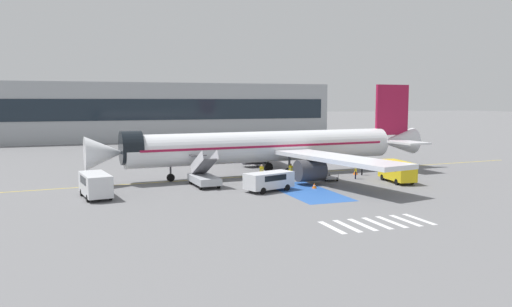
{
  "coord_description": "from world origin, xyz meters",
  "views": [
    {
      "loc": [
        -21.52,
        -53.58,
        8.67
      ],
      "look_at": [
        -2.49,
        0.02,
        2.62
      ],
      "focal_mm": 35.0,
      "sensor_mm": 36.0,
      "label": 1
    }
  ],
  "objects_px": {
    "service_van_1": "(397,170)",
    "terminal_building": "(144,112)",
    "service_van_2": "(269,180)",
    "traffic_cone_1": "(355,172)",
    "boarding_stairs_forward": "(204,177)",
    "baggage_cart": "(328,178)",
    "ground_crew_0": "(362,167)",
    "traffic_cone_0": "(314,186)",
    "service_van_0": "(95,183)",
    "ground_crew_1": "(262,172)",
    "airliner": "(272,147)",
    "fuel_tanker": "(262,143)",
    "ground_crew_2": "(291,170)",
    "ground_crew_3": "(356,170)"
  },
  "relations": [
    {
      "from": "service_van_1",
      "to": "terminal_building",
      "type": "relative_size",
      "value": 0.06
    },
    {
      "from": "service_van_2",
      "to": "traffic_cone_1",
      "type": "height_order",
      "value": "service_van_2"
    },
    {
      "from": "boarding_stairs_forward",
      "to": "baggage_cart",
      "type": "relative_size",
      "value": 1.98
    },
    {
      "from": "service_van_2",
      "to": "ground_crew_0",
      "type": "relative_size",
      "value": 3.14
    },
    {
      "from": "baggage_cart",
      "to": "traffic_cone_0",
      "type": "distance_m",
      "value": 5.7
    },
    {
      "from": "service_van_0",
      "to": "service_van_1",
      "type": "height_order",
      "value": "service_van_1"
    },
    {
      "from": "boarding_stairs_forward",
      "to": "ground_crew_1",
      "type": "xyz_separation_m",
      "value": [
        6.59,
        1.03,
        0.08
      ]
    },
    {
      "from": "airliner",
      "to": "fuel_tanker",
      "type": "relative_size",
      "value": 3.96
    },
    {
      "from": "service_van_1",
      "to": "terminal_building",
      "type": "height_order",
      "value": "terminal_building"
    },
    {
      "from": "airliner",
      "to": "traffic_cone_0",
      "type": "height_order",
      "value": "airliner"
    },
    {
      "from": "fuel_tanker",
      "to": "baggage_cart",
      "type": "bearing_deg",
      "value": -103.56
    },
    {
      "from": "traffic_cone_1",
      "to": "baggage_cart",
      "type": "bearing_deg",
      "value": -152.94
    },
    {
      "from": "service_van_0",
      "to": "ground_crew_2",
      "type": "relative_size",
      "value": 3.04
    },
    {
      "from": "service_van_2",
      "to": "ground_crew_3",
      "type": "bearing_deg",
      "value": -90.47
    },
    {
      "from": "ground_crew_0",
      "to": "traffic_cone_1",
      "type": "bearing_deg",
      "value": 76.83
    },
    {
      "from": "ground_crew_1",
      "to": "airliner",
      "type": "bearing_deg",
      "value": -96.67
    },
    {
      "from": "service_van_0",
      "to": "baggage_cart",
      "type": "height_order",
      "value": "service_van_0"
    },
    {
      "from": "boarding_stairs_forward",
      "to": "service_van_2",
      "type": "distance_m",
      "value": 7.05
    },
    {
      "from": "fuel_tanker",
      "to": "traffic_cone_0",
      "type": "distance_m",
      "value": 32.75
    },
    {
      "from": "airliner",
      "to": "ground_crew_0",
      "type": "relative_size",
      "value": 25.06
    },
    {
      "from": "baggage_cart",
      "to": "airliner",
      "type": "bearing_deg",
      "value": -47.09
    },
    {
      "from": "terminal_building",
      "to": "boarding_stairs_forward",
      "type": "bearing_deg",
      "value": -91.58
    },
    {
      "from": "fuel_tanker",
      "to": "boarding_stairs_forward",
      "type": "bearing_deg",
      "value": -129.22
    },
    {
      "from": "baggage_cart",
      "to": "ground_crew_3",
      "type": "height_order",
      "value": "ground_crew_3"
    },
    {
      "from": "ground_crew_2",
      "to": "terminal_building",
      "type": "bearing_deg",
      "value": 163.32
    },
    {
      "from": "ground_crew_0",
      "to": "ground_crew_2",
      "type": "xyz_separation_m",
      "value": [
        -9.09,
        -0.06,
        0.06
      ]
    },
    {
      "from": "baggage_cart",
      "to": "traffic_cone_0",
      "type": "relative_size",
      "value": 5.14
    },
    {
      "from": "ground_crew_0",
      "to": "terminal_building",
      "type": "xyz_separation_m",
      "value": [
        -17.49,
        60.24,
        5.26
      ]
    },
    {
      "from": "ground_crew_0",
      "to": "baggage_cart",
      "type": "bearing_deg",
      "value": 153.28
    },
    {
      "from": "service_van_0",
      "to": "ground_crew_2",
      "type": "xyz_separation_m",
      "value": [
        20.7,
        3.97,
        -0.3
      ]
    },
    {
      "from": "ground_crew_0",
      "to": "ground_crew_1",
      "type": "height_order",
      "value": "ground_crew_1"
    },
    {
      "from": "service_van_0",
      "to": "airliner",
      "type": "bearing_deg",
      "value": 12.13
    },
    {
      "from": "ground_crew_2",
      "to": "fuel_tanker",
      "type": "bearing_deg",
      "value": 141.91
    },
    {
      "from": "baggage_cart",
      "to": "fuel_tanker",
      "type": "bearing_deg",
      "value": -91.48
    },
    {
      "from": "airliner",
      "to": "ground_crew_2",
      "type": "distance_m",
      "value": 4.43
    },
    {
      "from": "terminal_building",
      "to": "service_van_0",
      "type": "bearing_deg",
      "value": -100.84
    },
    {
      "from": "traffic_cone_0",
      "to": "baggage_cart",
      "type": "bearing_deg",
      "value": 48.84
    },
    {
      "from": "ground_crew_2",
      "to": "traffic_cone_1",
      "type": "distance_m",
      "value": 8.71
    },
    {
      "from": "fuel_tanker",
      "to": "ground_crew_0",
      "type": "xyz_separation_m",
      "value": [
        2.86,
        -25.96,
        -0.83
      ]
    },
    {
      "from": "baggage_cart",
      "to": "terminal_building",
      "type": "bearing_deg",
      "value": -75.2
    },
    {
      "from": "ground_crew_3",
      "to": "traffic_cone_1",
      "type": "xyz_separation_m",
      "value": [
        1.75,
        2.94,
        -0.68
      ]
    },
    {
      "from": "service_van_1",
      "to": "ground_crew_0",
      "type": "xyz_separation_m",
      "value": [
        -0.76,
        5.75,
        -0.39
      ]
    },
    {
      "from": "service_van_2",
      "to": "ground_crew_0",
      "type": "xyz_separation_m",
      "value": [
        13.97,
        6.02,
        -0.16
      ]
    },
    {
      "from": "ground_crew_2",
      "to": "traffic_cone_0",
      "type": "bearing_deg",
      "value": -25.4
    },
    {
      "from": "ground_crew_0",
      "to": "ground_crew_2",
      "type": "bearing_deg",
      "value": 134.76
    },
    {
      "from": "airliner",
      "to": "ground_crew_1",
      "type": "distance_m",
      "value": 5.27
    },
    {
      "from": "baggage_cart",
      "to": "traffic_cone_1",
      "type": "bearing_deg",
      "value": -149.14
    },
    {
      "from": "service_van_0",
      "to": "ground_crew_2",
      "type": "bearing_deg",
      "value": 1.93
    },
    {
      "from": "boarding_stairs_forward",
      "to": "traffic_cone_1",
      "type": "relative_size",
      "value": 8.45
    },
    {
      "from": "ground_crew_3",
      "to": "service_van_1",
      "type": "bearing_deg",
      "value": -103.22
    }
  ]
}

